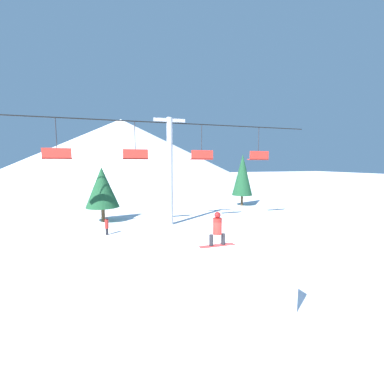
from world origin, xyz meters
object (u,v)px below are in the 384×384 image
Objects in this scene: pine_tree_near at (102,187)px; distant_skier at (107,225)px; snowboarder at (217,229)px; snow_ramp at (231,276)px.

pine_tree_near is 4.76m from distant_skier.
snowboarder is 9.76m from distant_skier.
snowboarder reaches higher than distant_skier.
snow_ramp is at bearing -65.80° from distant_skier.
pine_tree_near reaches higher than snow_ramp.
distant_skier is at bearing 116.67° from snowboarder.
snow_ramp is 2.70× the size of distant_skier.
distant_skier is (-4.39, 9.77, -0.09)m from snow_ramp.
snowboarder is (-0.06, 1.15, 1.45)m from snow_ramp.
pine_tree_near is at bearing 94.29° from distant_skier.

